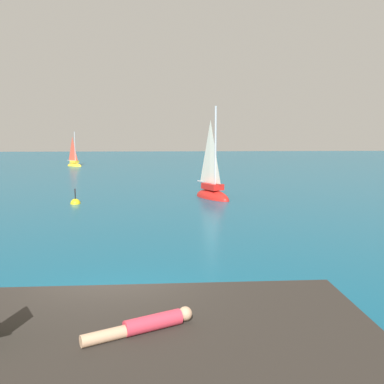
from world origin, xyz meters
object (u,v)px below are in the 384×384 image
(sailboat_far, at_px, (74,164))
(marker_buoy, at_px, (75,204))
(person_sunbather, at_px, (145,325))
(sailboat_near, at_px, (212,193))

(sailboat_far, distance_m, marker_buoy, 27.34)
(person_sunbather, distance_m, marker_buoy, 18.27)
(sailboat_near, relative_size, marker_buoy, 5.30)
(marker_buoy, bearing_deg, person_sunbather, -74.55)
(sailboat_near, bearing_deg, sailboat_far, -179.36)
(sailboat_near, bearing_deg, person_sunbather, -36.69)
(sailboat_near, relative_size, person_sunbather, 3.68)
(person_sunbather, xyz_separation_m, marker_buoy, (-4.86, 17.58, -1.09))
(sailboat_far, xyz_separation_m, marker_buoy, (5.88, -26.70, -0.23))
(sailboat_near, height_order, sailboat_far, sailboat_near)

